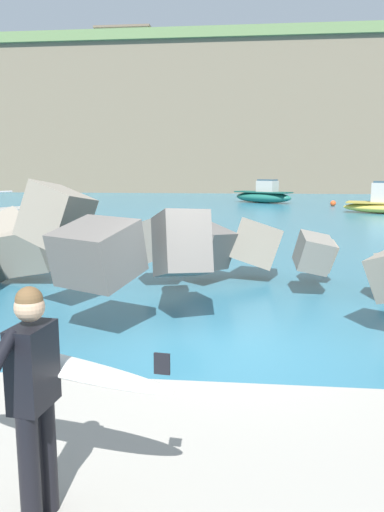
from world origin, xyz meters
TOP-DOWN VIEW (x-y plane):
  - ground_plane at (0.00, 0.00)m, footprint 400.00×400.00m
  - walkway_path at (0.00, -4.00)m, footprint 48.00×4.40m
  - breakwater_jetty at (0.84, 2.73)m, footprint 31.99×7.89m
  - surfer_with_board at (-1.24, -4.27)m, footprint 2.12×1.27m
  - boat_near_left at (1.81, 35.77)m, footprint 5.42×4.47m
  - mooring_buoy_inner at (7.07, 32.41)m, footprint 0.44×0.44m
  - headland_bluff at (-6.95, 73.83)m, footprint 102.30×42.58m
  - station_building_west at (-17.84, 70.94)m, footprint 8.22×8.17m
  - station_building_central at (-3.54, 82.29)m, footprint 7.17×4.23m

SIDE VIEW (x-z plane):
  - ground_plane at x=0.00m, z-range 0.00..0.00m
  - walkway_path at x=0.00m, z-range 0.00..0.24m
  - mooring_buoy_inner at x=7.07m, z-range 0.00..0.44m
  - boat_near_left at x=1.81m, z-range -0.34..1.66m
  - breakwater_jetty at x=0.84m, z-range -0.20..2.44m
  - surfer_with_board at x=-1.24m, z-range 0.39..2.16m
  - headland_bluff at x=-6.95m, z-range 0.02..18.95m
  - station_building_west at x=-17.84m, z-range 18.94..23.25m
  - station_building_central at x=-3.54m, z-range 18.94..25.45m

